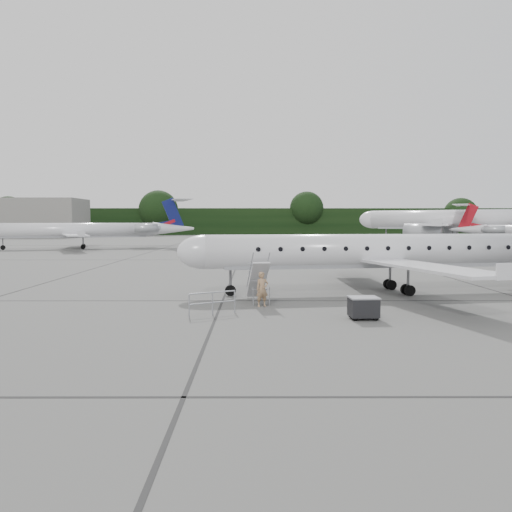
{
  "coord_description": "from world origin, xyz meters",
  "views": [
    {
      "loc": [
        -4.51,
        -21.36,
        4.11
      ],
      "look_at": [
        -4.44,
        4.56,
        2.3
      ],
      "focal_mm": 35.0,
      "sensor_mm": 36.0,
      "label": 1
    }
  ],
  "objects": [
    {
      "name": "ground",
      "position": [
        0.0,
        0.0,
        0.0
      ],
      "size": [
        320.0,
        320.0,
        0.0
      ],
      "primitive_type": "plane",
      "color": "#5E5E5C",
      "rests_on": "ground"
    },
    {
      "name": "treeline",
      "position": [
        0.0,
        130.0,
        4.0
      ],
      "size": [
        260.0,
        4.0,
        8.0
      ],
      "primitive_type": "cube",
      "color": "black",
      "rests_on": "ground"
    },
    {
      "name": "terminal_building",
      "position": [
        -70.0,
        110.0,
        5.0
      ],
      "size": [
        40.0,
        14.0,
        10.0
      ],
      "primitive_type": "cube",
      "color": "slate",
      "rests_on": "ground"
    },
    {
      "name": "main_regional_jet",
      "position": [
        2.9,
        7.17,
        3.37
      ],
      "size": [
        28.7,
        22.46,
        6.74
      ],
      "primitive_type": null,
      "rotation": [
        0.0,
        0.0,
        0.14
      ],
      "color": "silver",
      "rests_on": "ground"
    },
    {
      "name": "airstair",
      "position": [
        -4.35,
        3.86,
        1.06
      ],
      "size": [
        1.2,
        2.62,
        2.11
      ],
      "primitive_type": null,
      "rotation": [
        0.0,
        0.0,
        0.14
      ],
      "color": "silver",
      "rests_on": "ground"
    },
    {
      "name": "passenger",
      "position": [
        -4.15,
        2.46,
        0.84
      ],
      "size": [
        0.72,
        0.59,
        1.68
      ],
      "primitive_type": "imported",
      "rotation": [
        0.0,
        0.0,
        0.36
      ],
      "color": "#9B7754",
      "rests_on": "ground"
    },
    {
      "name": "safety_railing",
      "position": [
        -6.36,
        0.28,
        0.5
      ],
      "size": [
        1.94,
        1.17,
        1.0
      ],
      "primitive_type": null,
      "rotation": [
        0.0,
        0.0,
        0.53
      ],
      "color": "#95989E",
      "rests_on": "ground"
    },
    {
      "name": "baggage_cart",
      "position": [
        0.06,
        -0.69,
        0.5
      ],
      "size": [
        1.22,
        1.01,
        1.01
      ],
      "primitive_type": null,
      "rotation": [
        0.0,
        0.0,
        0.06
      ],
      "color": "black",
      "rests_on": "ground"
    },
    {
      "name": "bg_narrowbody",
      "position": [
        29.81,
        68.43,
        6.12
      ],
      "size": [
        41.95,
        38.88,
        12.25
      ],
      "primitive_type": null,
      "rotation": [
        0.0,
        0.0,
        -0.56
      ],
      "color": "silver",
      "rests_on": "ground"
    },
    {
      "name": "bg_regional_left",
      "position": [
        -31.3,
        53.1,
        3.84
      ],
      "size": [
        34.37,
        29.1,
        7.69
      ],
      "primitive_type": null,
      "rotation": [
        0.0,
        0.0,
        0.31
      ],
      "color": "silver",
      "rests_on": "ground"
    }
  ]
}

